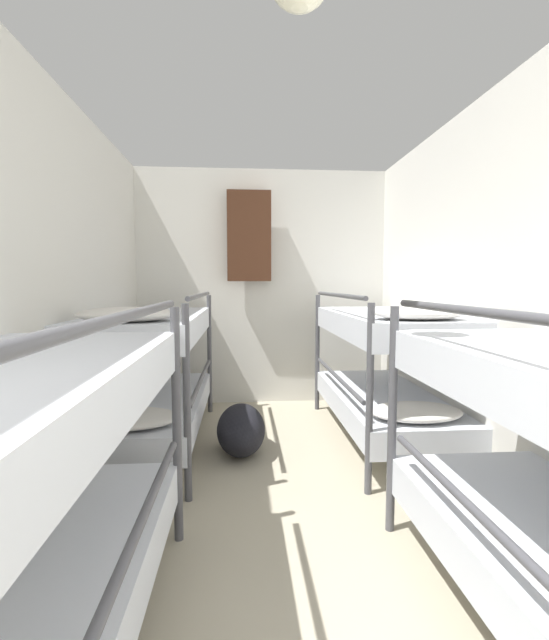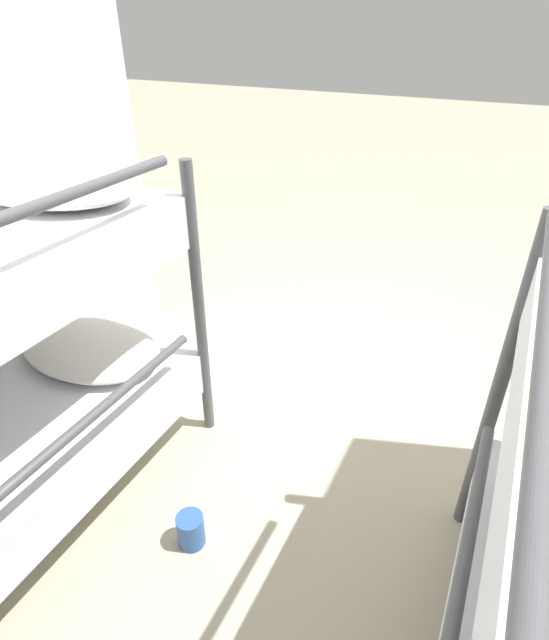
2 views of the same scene
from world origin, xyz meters
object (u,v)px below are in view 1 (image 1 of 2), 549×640
bunk_stack_right_far (385,364)px  hanging_coat (249,236)px  duffel_bag (241,429)px  bunk_stack_left_far (151,368)px

bunk_stack_right_far → hanging_coat: size_ratio=1.99×
bunk_stack_right_far → hanging_coat: hanging_coat is taller
duffel_bag → bunk_stack_right_far: bearing=6.9°
bunk_stack_right_far → hanging_coat: (-1.05, 1.12, 1.11)m
hanging_coat → duffel_bag: bearing=-94.1°
duffel_bag → bunk_stack_left_far: bearing=168.6°
bunk_stack_right_far → bunk_stack_left_far: bearing=180.0°
bunk_stack_right_far → duffel_bag: bunk_stack_right_far is taller
bunk_stack_left_far → hanging_coat: bearing=55.4°
bunk_stack_left_far → hanging_coat: hanging_coat is taller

